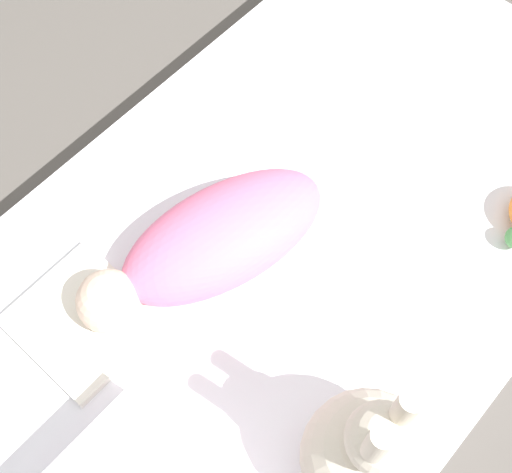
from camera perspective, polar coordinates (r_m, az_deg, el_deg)
The scene contains 5 objects.
ground_plane at distance 1.50m, azimuth 2.16°, elevation -4.44°, with size 12.00×12.00×0.00m, color #514C47.
bed_mattress at distance 1.40m, azimuth 2.30°, elevation -2.74°, with size 1.58×0.88×0.21m.
burp_cloth at distance 1.27m, azimuth -13.65°, elevation -6.56°, with size 0.21×0.22×0.02m.
swaddled_baby at distance 1.24m, azimuth -3.69°, elevation -0.54°, with size 0.49×0.29×0.13m.
bunny_plush at distance 1.08m, azimuth 9.09°, elevation -16.90°, with size 0.20×0.20×0.35m.
Camera 1 is at (0.47, 0.35, 1.38)m, focal length 50.00 mm.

